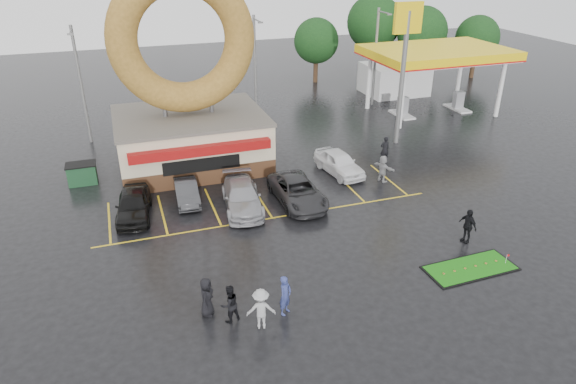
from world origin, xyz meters
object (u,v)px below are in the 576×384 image
object	(u,v)px
streetlight_right	(376,55)
person_blue	(285,295)
car_black	(133,204)
car_grey	(297,191)
streetlight_left	(81,83)
streetlight_mid	(255,67)
shell_sign	(405,48)
gas_station	(417,66)
dumpster	(82,174)
person_cameraman	(468,226)
car_silver	(242,197)
donut_shop	(188,103)
car_white	(339,163)
putting_green	(470,268)
car_dgrey	(187,192)

from	to	relation	value
streetlight_right	person_blue	xyz separation A→B (m)	(-17.96, -26.74, -3.85)
car_black	car_grey	xyz separation A→B (m)	(9.59, -1.38, -0.04)
streetlight_left	streetlight_mid	distance (m)	14.04
shell_sign	person_blue	bearing A→B (deg)	-131.64
streetlight_right	car_grey	size ratio (longest dim) A/B	1.66
gas_station	shell_sign	xyz separation A→B (m)	(-7.00, -8.94, 3.68)
streetlight_right	car_black	world-z (taller)	streetlight_right
streetlight_right	dumpster	bearing A→B (deg)	-159.47
shell_sign	person_cameraman	size ratio (longest dim) A/B	5.49
car_grey	person_blue	xyz separation A→B (m)	(-4.01, -9.62, 0.18)
shell_sign	streetlight_mid	bearing A→B (deg)	135.27
streetlight_left	car_silver	distance (m)	17.58
donut_shop	car_grey	size ratio (longest dim) A/B	2.50
car_black	car_grey	bearing A→B (deg)	-0.79
gas_station	shell_sign	size ratio (longest dim) A/B	1.29
streetlight_mid	car_white	xyz separation A→B (m)	(2.25, -12.92, -4.00)
donut_shop	person_blue	distance (m)	18.17
car_grey	person_blue	size ratio (longest dim) A/B	2.89
putting_green	dumpster	bearing A→B (deg)	137.55
car_black	person_blue	size ratio (longest dim) A/B	2.48
putting_green	streetlight_left	bearing A→B (deg)	125.83
shell_sign	car_grey	bearing A→B (deg)	-146.67
car_white	dumpster	distance (m)	17.19
person_cameraman	streetlight_left	bearing A→B (deg)	-150.36
streetlight_right	dumpster	world-z (taller)	streetlight_right
car_white	shell_sign	bearing A→B (deg)	22.95
gas_station	dumpster	distance (m)	31.89
shell_sign	dumpster	bearing A→B (deg)	179.98
car_black	streetlight_left	bearing A→B (deg)	107.50
shell_sign	car_silver	size ratio (longest dim) A/B	2.01
gas_station	car_silver	size ratio (longest dim) A/B	2.58
car_silver	car_white	size ratio (longest dim) A/B	1.15
car_dgrey	streetlight_right	bearing A→B (deg)	38.72
streetlight_right	putting_green	distance (m)	28.21
streetlight_left	car_silver	xyz separation A→B (m)	(8.67, -14.76, -4.02)
person_cameraman	car_silver	bearing A→B (deg)	-136.87
car_black	dumpster	distance (m)	6.52
person_blue	putting_green	xyz separation A→B (m)	(9.68, 0.20, -0.90)
car_black	person_blue	xyz separation A→B (m)	(5.59, -11.00, 0.15)
shell_sign	car_black	xyz separation A→B (m)	(-20.55, -5.82, -6.59)
person_cameraman	streetlight_right	bearing A→B (deg)	153.17
car_white	dumpster	world-z (taller)	car_white
streetlight_right	car_black	size ratio (longest dim) A/B	1.94
car_white	putting_green	distance (m)	12.73
car_dgrey	car_white	size ratio (longest dim) A/B	0.84
car_black	dumpster	xyz separation A→B (m)	(-2.91, 5.83, -0.14)
streetlight_right	car_white	size ratio (longest dim) A/B	1.96
streetlight_right	car_dgrey	size ratio (longest dim) A/B	2.34
streetlight_right	person_cameraman	distance (m)	25.56
streetlight_left	car_silver	bearing A→B (deg)	-59.57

